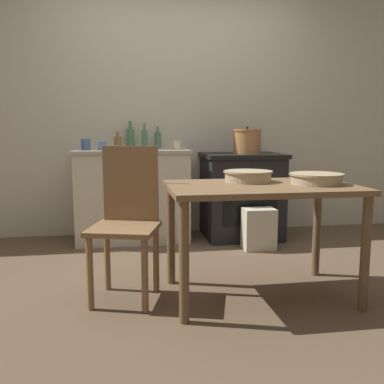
{
  "coord_description": "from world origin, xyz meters",
  "views": [
    {
      "loc": [
        -0.54,
        -2.85,
        1.06
      ],
      "look_at": [
        0.0,
        0.49,
        0.57
      ],
      "focal_mm": 40.0,
      "sensor_mm": 36.0,
      "label": 1
    }
  ],
  "objects_px": {
    "flour_sack": "(259,229)",
    "bottle_far_left": "(158,140)",
    "cup_center": "(177,145)",
    "mixing_bowl_large": "(316,178)",
    "mixing_bowl_small": "(248,176)",
    "stove": "(241,195)",
    "cup_mid_right": "(86,144)",
    "bottle_center_left": "(130,138)",
    "work_table": "(261,200)",
    "cup_center_right": "(102,146)",
    "stock_pot": "(247,141)",
    "bottle_mid_left": "(118,142)",
    "bottle_left": "(145,139)",
    "chair": "(127,218)"
  },
  "relations": [
    {
      "from": "flour_sack",
      "to": "bottle_far_left",
      "type": "relative_size",
      "value": 1.69
    },
    {
      "from": "cup_center",
      "to": "mixing_bowl_large",
      "type": "bearing_deg",
      "value": -64.92
    },
    {
      "from": "mixing_bowl_small",
      "to": "stove",
      "type": "bearing_deg",
      "value": 75.86
    },
    {
      "from": "mixing_bowl_small",
      "to": "cup_mid_right",
      "type": "relative_size",
      "value": 3.14
    },
    {
      "from": "mixing_bowl_small",
      "to": "bottle_far_left",
      "type": "bearing_deg",
      "value": 105.84
    },
    {
      "from": "mixing_bowl_small",
      "to": "bottle_center_left",
      "type": "distance_m",
      "value": 1.8
    },
    {
      "from": "work_table",
      "to": "bottle_center_left",
      "type": "bearing_deg",
      "value": 113.35
    },
    {
      "from": "stove",
      "to": "bottle_center_left",
      "type": "height_order",
      "value": "bottle_center_left"
    },
    {
      "from": "cup_center_right",
      "to": "cup_mid_right",
      "type": "relative_size",
      "value": 0.79
    },
    {
      "from": "bottle_far_left",
      "to": "cup_center_right",
      "type": "distance_m",
      "value": 0.64
    },
    {
      "from": "stock_pot",
      "to": "cup_center_right",
      "type": "bearing_deg",
      "value": -178.78
    },
    {
      "from": "flour_sack",
      "to": "mixing_bowl_large",
      "type": "bearing_deg",
      "value": -89.24
    },
    {
      "from": "bottle_mid_left",
      "to": "mixing_bowl_small",
      "type": "bearing_deg",
      "value": -60.52
    },
    {
      "from": "bottle_left",
      "to": "mixing_bowl_large",
      "type": "bearing_deg",
      "value": -60.17
    },
    {
      "from": "bottle_center_left",
      "to": "cup_mid_right",
      "type": "height_order",
      "value": "bottle_center_left"
    },
    {
      "from": "chair",
      "to": "mixing_bowl_small",
      "type": "bearing_deg",
      "value": 18.12
    },
    {
      "from": "work_table",
      "to": "cup_center",
      "type": "height_order",
      "value": "cup_center"
    },
    {
      "from": "flour_sack",
      "to": "mixing_bowl_small",
      "type": "distance_m",
      "value": 1.13
    },
    {
      "from": "flour_sack",
      "to": "bottle_center_left",
      "type": "relative_size",
      "value": 1.37
    },
    {
      "from": "stove",
      "to": "work_table",
      "type": "xyz_separation_m",
      "value": [
        -0.31,
        -1.53,
        0.2
      ]
    },
    {
      "from": "bottle_far_left",
      "to": "cup_center",
      "type": "distance_m",
      "value": 0.35
    },
    {
      "from": "cup_center",
      "to": "bottle_left",
      "type": "bearing_deg",
      "value": 141.31
    },
    {
      "from": "stove",
      "to": "bottle_far_left",
      "type": "distance_m",
      "value": 1.0
    },
    {
      "from": "bottle_far_left",
      "to": "cup_center",
      "type": "xyz_separation_m",
      "value": [
        0.15,
        -0.31,
        -0.04
      ]
    },
    {
      "from": "flour_sack",
      "to": "bottle_left",
      "type": "bearing_deg",
      "value": 146.39
    },
    {
      "from": "chair",
      "to": "bottle_center_left",
      "type": "xyz_separation_m",
      "value": [
        0.06,
        1.66,
        0.47
      ]
    },
    {
      "from": "bottle_far_left",
      "to": "work_table",
      "type": "bearing_deg",
      "value": -74.34
    },
    {
      "from": "flour_sack",
      "to": "bottle_left",
      "type": "relative_size",
      "value": 1.46
    },
    {
      "from": "stove",
      "to": "mixing_bowl_large",
      "type": "bearing_deg",
      "value": -88.28
    },
    {
      "from": "chair",
      "to": "bottle_center_left",
      "type": "relative_size",
      "value": 3.55
    },
    {
      "from": "stock_pot",
      "to": "bottle_center_left",
      "type": "bearing_deg",
      "value": 163.78
    },
    {
      "from": "stove",
      "to": "bottle_far_left",
      "type": "xyz_separation_m",
      "value": [
        -0.8,
        0.24,
        0.54
      ]
    },
    {
      "from": "mixing_bowl_small",
      "to": "bottle_mid_left",
      "type": "relative_size",
      "value": 1.9
    },
    {
      "from": "bottle_far_left",
      "to": "bottle_center_left",
      "type": "distance_m",
      "value": 0.27
    },
    {
      "from": "stock_pot",
      "to": "cup_center_right",
      "type": "xyz_separation_m",
      "value": [
        -1.37,
        -0.03,
        -0.04
      ]
    },
    {
      "from": "stock_pot",
      "to": "mixing_bowl_large",
      "type": "bearing_deg",
      "value": -89.35
    },
    {
      "from": "chair",
      "to": "stock_pot",
      "type": "distance_m",
      "value": 1.83
    },
    {
      "from": "work_table",
      "to": "bottle_mid_left",
      "type": "relative_size",
      "value": 6.88
    },
    {
      "from": "stock_pot",
      "to": "bottle_left",
      "type": "bearing_deg",
      "value": 166.3
    },
    {
      "from": "bottle_mid_left",
      "to": "cup_mid_right",
      "type": "xyz_separation_m",
      "value": [
        -0.29,
        -0.15,
        -0.01
      ]
    },
    {
      "from": "cup_center",
      "to": "cup_mid_right",
      "type": "xyz_separation_m",
      "value": [
        -0.84,
        0.06,
        0.01
      ]
    },
    {
      "from": "bottle_far_left",
      "to": "chair",
      "type": "bearing_deg",
      "value": -101.5
    },
    {
      "from": "bottle_mid_left",
      "to": "chair",
      "type": "bearing_deg",
      "value": -87.74
    },
    {
      "from": "cup_center_right",
      "to": "stove",
      "type": "bearing_deg",
      "value": 4.17
    },
    {
      "from": "bottle_far_left",
      "to": "cup_center_right",
      "type": "bearing_deg",
      "value": -147.38
    },
    {
      "from": "work_table",
      "to": "bottle_center_left",
      "type": "relative_size",
      "value": 4.32
    },
    {
      "from": "mixing_bowl_large",
      "to": "mixing_bowl_small",
      "type": "relative_size",
      "value": 1.04
    },
    {
      "from": "stock_pot",
      "to": "bottle_mid_left",
      "type": "bearing_deg",
      "value": 170.31
    },
    {
      "from": "bottle_mid_left",
      "to": "cup_center",
      "type": "height_order",
      "value": "bottle_mid_left"
    },
    {
      "from": "flour_sack",
      "to": "stock_pot",
      "type": "height_order",
      "value": "stock_pot"
    }
  ]
}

